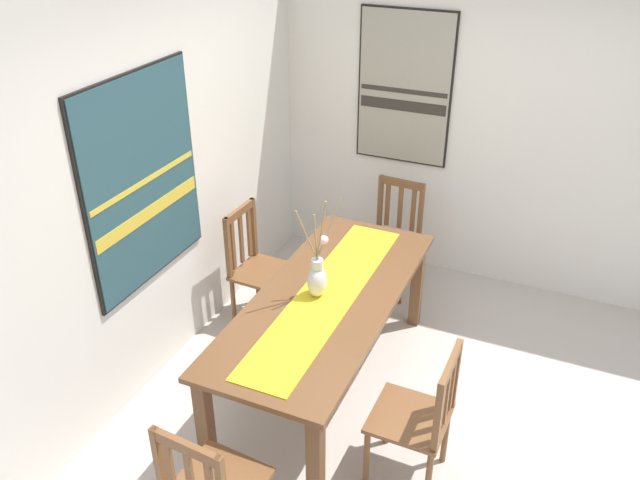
% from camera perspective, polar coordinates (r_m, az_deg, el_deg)
% --- Properties ---
extents(ground_plane, '(6.40, 6.40, 0.03)m').
position_cam_1_polar(ground_plane, '(4.52, 8.66, -14.53)').
color(ground_plane, '#B2A89E').
extents(wall_back, '(6.40, 0.12, 2.70)m').
position_cam_1_polar(wall_back, '(4.45, -13.65, 5.45)').
color(wall_back, silver).
rests_on(wall_back, ground_plane).
extents(wall_side, '(0.12, 6.40, 2.70)m').
position_cam_1_polar(wall_side, '(5.40, 15.32, 9.53)').
color(wall_side, silver).
rests_on(wall_side, ground_plane).
extents(dining_table, '(2.06, 0.84, 0.76)m').
position_cam_1_polar(dining_table, '(4.21, 0.61, -6.08)').
color(dining_table, brown).
rests_on(dining_table, ground_plane).
extents(table_runner, '(1.89, 0.36, 0.01)m').
position_cam_1_polar(table_runner, '(4.15, 0.62, -4.86)').
color(table_runner, gold).
rests_on(table_runner, dining_table).
extents(centerpiece_vase, '(0.26, 0.19, 0.69)m').
position_cam_1_polar(centerpiece_vase, '(4.07, -0.23, -3.22)').
color(centerpiece_vase, silver).
rests_on(centerpiece_vase, dining_table).
extents(chair_0, '(0.43, 0.43, 0.92)m').
position_cam_1_polar(chair_0, '(3.78, 8.69, -15.00)').
color(chair_0, brown).
rests_on(chair_0, ground_plane).
extents(chair_1, '(0.45, 0.45, 0.93)m').
position_cam_1_polar(chair_1, '(5.43, 6.38, 0.41)').
color(chair_1, brown).
rests_on(chair_1, ground_plane).
extents(chair_2, '(0.44, 0.44, 0.95)m').
position_cam_1_polar(chair_2, '(4.99, -5.48, -2.29)').
color(chair_2, brown).
rests_on(chair_2, ground_plane).
extents(painting_on_back_wall, '(1.06, 0.05, 1.34)m').
position_cam_1_polar(painting_on_back_wall, '(4.17, -15.26, 5.05)').
color(painting_on_back_wall, black).
extents(painting_on_side_wall, '(0.05, 0.78, 1.24)m').
position_cam_1_polar(painting_on_side_wall, '(5.41, 7.40, 13.02)').
color(painting_on_side_wall, black).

